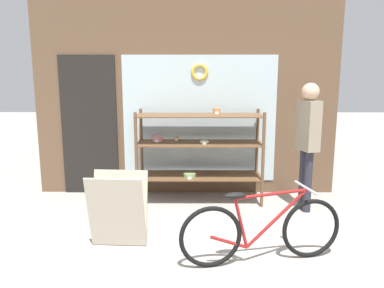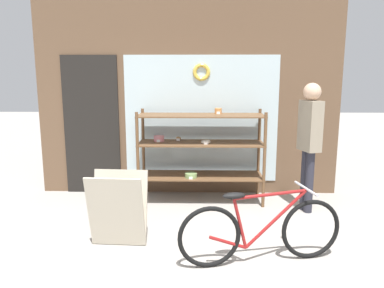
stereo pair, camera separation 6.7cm
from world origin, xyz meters
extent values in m
cube|color=brown|center=(0.00, 2.80, 1.82)|extent=(4.55, 0.08, 3.65)
cube|color=silver|center=(0.20, 2.75, 1.15)|extent=(2.30, 0.02, 1.90)
cube|color=black|center=(-1.47, 2.74, 1.05)|extent=(0.84, 0.03, 2.10)
torus|color=gold|center=(0.20, 2.73, 1.85)|extent=(0.26, 0.06, 0.26)
cylinder|color=brown|center=(-0.67, 2.12, 0.66)|extent=(0.04, 0.04, 1.32)
cylinder|color=brown|center=(1.06, 2.12, 0.66)|extent=(0.04, 0.04, 1.32)
cylinder|color=brown|center=(-0.67, 2.63, 0.66)|extent=(0.04, 0.04, 1.32)
cylinder|color=brown|center=(1.06, 2.63, 0.66)|extent=(0.04, 0.04, 1.32)
cube|color=brown|center=(0.20, 2.38, 0.37)|extent=(1.78, 0.56, 0.02)
cube|color=brown|center=(0.20, 2.38, 0.85)|extent=(1.78, 0.56, 0.02)
cube|color=brown|center=(0.20, 2.38, 1.25)|extent=(1.78, 0.56, 0.02)
cylinder|color=#7A995B|center=(0.06, 2.24, 0.41)|extent=(0.17, 0.17, 0.06)
cube|color=white|center=(0.06, 2.15, 0.40)|extent=(0.05, 0.00, 0.04)
torus|color=beige|center=(0.26, 2.31, 0.88)|extent=(0.14, 0.14, 0.04)
cube|color=white|center=(0.26, 2.24, 0.88)|extent=(0.05, 0.00, 0.04)
cylinder|color=pink|center=(-0.41, 2.48, 0.90)|extent=(0.15, 0.15, 0.08)
cube|color=white|center=(-0.41, 2.40, 0.88)|extent=(0.05, 0.00, 0.04)
ellipsoid|color=#AD7F4C|center=(-0.14, 2.55, 0.89)|extent=(0.08, 0.07, 0.05)
cube|color=white|center=(-0.14, 2.51, 0.88)|extent=(0.05, 0.00, 0.04)
cylinder|color=#C67F42|center=(0.44, 2.53, 1.30)|extent=(0.10, 0.10, 0.08)
cube|color=white|center=(0.44, 2.47, 1.28)|extent=(0.05, 0.00, 0.04)
torus|color=black|center=(0.28, 0.45, 0.31)|extent=(0.61, 0.17, 0.61)
torus|color=black|center=(1.29, 0.66, 0.31)|extent=(0.61, 0.17, 0.61)
cylinder|color=maroon|center=(0.93, 0.58, 0.44)|extent=(0.61, 0.15, 0.57)
cylinder|color=maroon|center=(0.86, 0.57, 0.69)|extent=(0.72, 0.18, 0.07)
cylinder|color=maroon|center=(0.57, 0.51, 0.42)|extent=(0.16, 0.06, 0.51)
cylinder|color=maroon|center=(0.46, 0.49, 0.24)|extent=(0.37, 0.11, 0.17)
ellipsoid|color=black|center=(0.51, 0.50, 0.70)|extent=(0.23, 0.13, 0.06)
cylinder|color=#B2B2B7|center=(1.22, 0.64, 0.73)|extent=(0.12, 0.46, 0.02)
cube|color=#B2A893|center=(-0.69, 0.81, 0.40)|extent=(0.60, 0.23, 0.79)
cube|color=#B2A893|center=(-0.68, 0.99, 0.40)|extent=(0.60, 0.23, 0.79)
cylinder|color=#282833|center=(1.60, 2.04, 0.42)|extent=(0.11, 0.11, 0.83)
cylinder|color=#282833|center=(1.63, 1.94, 0.42)|extent=(0.11, 0.11, 0.83)
cube|color=gray|center=(1.62, 1.99, 1.16)|extent=(0.26, 0.36, 0.66)
sphere|color=tan|center=(1.62, 1.99, 1.60)|extent=(0.23, 0.23, 0.23)
camera|label=1|loc=(0.13, -2.87, 1.83)|focal=35.00mm
camera|label=2|loc=(0.19, -2.86, 1.83)|focal=35.00mm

